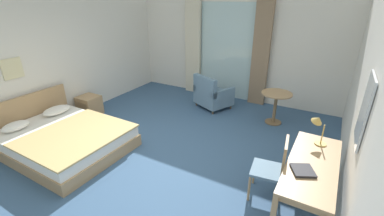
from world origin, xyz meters
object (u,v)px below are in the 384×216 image
bed (63,138)px  nightstand (89,105)px  round_cafe_table (276,101)px  armchair_by_window (212,95)px  desk_chair (274,166)px  desk_lamp (318,124)px  writing_desk (312,169)px  framed_picture (12,69)px  closed_book (303,170)px

bed → nightstand: bed is taller
nightstand → round_cafe_table: 4.41m
armchair_by_window → bed: bearing=-116.6°
desk_chair → desk_lamp: (0.42, 0.59, 0.51)m
writing_desk → desk_lamp: bearing=94.1°
armchair_by_window → round_cafe_table: (1.61, -0.10, 0.19)m
writing_desk → round_cafe_table: 2.66m
nightstand → bed: bearing=-58.0°
bed → nightstand: 1.57m
bed → round_cafe_table: 4.46m
nightstand → round_cafe_table: round_cafe_table is taller
writing_desk → armchair_by_window: 3.67m
desk_chair → desk_lamp: size_ratio=2.27×
nightstand → desk_chair: 4.63m
round_cafe_table → framed_picture: size_ratio=1.89×
writing_desk → armchair_by_window: (-2.61, 2.56, -0.32)m
bed → nightstand: size_ratio=4.83×
closed_book → armchair_by_window: (-2.52, 2.81, -0.42)m
nightstand → writing_desk: bearing=-8.0°
armchair_by_window → framed_picture: bearing=-130.5°
framed_picture → closed_book: bearing=4.1°
round_cafe_table → framed_picture: (-4.33, -3.09, 0.88)m
framed_picture → bed: bearing=0.1°
bed → armchair_by_window: size_ratio=2.22×
writing_desk → closed_book: closed_book is taller
writing_desk → bed: bearing=-171.6°
bed → desk_lamp: size_ratio=5.47×
round_cafe_table → framed_picture: framed_picture is taller
bed → closed_book: size_ratio=8.87×
bed → round_cafe_table: size_ratio=3.14×
round_cafe_table → framed_picture: bearing=-144.5°
desk_lamp → framed_picture: framed_picture is taller
desk_lamp → round_cafe_table: size_ratio=0.57×
armchair_by_window → nightstand: bearing=-142.6°
nightstand → framed_picture: framed_picture is taller
nightstand → writing_desk: (5.03, -0.71, 0.43)m
bed → desk_lamp: desk_lamp is taller
desk_chair → framed_picture: bearing=-172.5°
armchair_by_window → round_cafe_table: size_ratio=1.41×
framed_picture → desk_chair: bearing=7.5°
writing_desk → framed_picture: 5.42m
armchair_by_window → writing_desk: bearing=-44.4°
writing_desk → desk_chair: bearing=178.1°
closed_book → round_cafe_table: size_ratio=0.35×
bed → writing_desk: (4.20, 0.62, 0.43)m
desk_lamp → framed_picture: bearing=-166.9°
nightstand → armchair_by_window: bearing=37.4°
nightstand → round_cafe_table: bearing=23.5°
desk_lamp → round_cafe_table: 2.15m
writing_desk → framed_picture: framed_picture is taller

